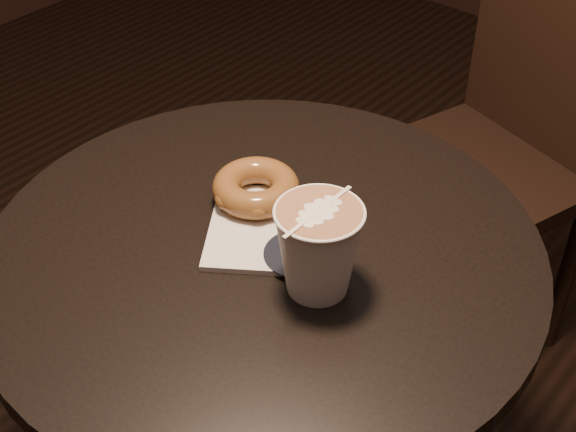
{
  "coord_description": "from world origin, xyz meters",
  "views": [
    {
      "loc": [
        0.51,
        -0.56,
        1.4
      ],
      "look_at": [
        0.01,
        0.03,
        0.79
      ],
      "focal_mm": 50.0,
      "sensor_mm": 36.0,
      "label": 1
    }
  ],
  "objects_px": {
    "pastry_bag": "(276,228)",
    "latte_cup": "(318,250)",
    "cafe_table": "(266,352)",
    "chair": "(512,116)",
    "doughnut": "(256,187)"
  },
  "relations": [
    {
      "from": "cafe_table",
      "to": "chair",
      "type": "height_order",
      "value": "chair"
    },
    {
      "from": "chair",
      "to": "doughnut",
      "type": "distance_m",
      "value": 0.76
    },
    {
      "from": "cafe_table",
      "to": "latte_cup",
      "type": "bearing_deg",
      "value": -9.05
    },
    {
      "from": "chair",
      "to": "doughnut",
      "type": "xyz_separation_m",
      "value": [
        -0.03,
        -0.72,
        0.22
      ]
    },
    {
      "from": "cafe_table",
      "to": "pastry_bag",
      "type": "distance_m",
      "value": 0.21
    },
    {
      "from": "pastry_bag",
      "to": "latte_cup",
      "type": "relative_size",
      "value": 1.48
    },
    {
      "from": "pastry_bag",
      "to": "doughnut",
      "type": "distance_m",
      "value": 0.07
    },
    {
      "from": "cafe_table",
      "to": "latte_cup",
      "type": "relative_size",
      "value": 6.62
    },
    {
      "from": "cafe_table",
      "to": "doughnut",
      "type": "relative_size",
      "value": 6.55
    },
    {
      "from": "chair",
      "to": "pastry_bag",
      "type": "xyz_separation_m",
      "value": [
        0.02,
        -0.75,
        0.2
      ]
    },
    {
      "from": "doughnut",
      "to": "latte_cup",
      "type": "height_order",
      "value": "latte_cup"
    },
    {
      "from": "pastry_bag",
      "to": "latte_cup",
      "type": "xyz_separation_m",
      "value": [
        0.1,
        -0.05,
        0.05
      ]
    },
    {
      "from": "pastry_bag",
      "to": "chair",
      "type": "bearing_deg",
      "value": 56.91
    },
    {
      "from": "pastry_bag",
      "to": "latte_cup",
      "type": "bearing_deg",
      "value": -58.88
    },
    {
      "from": "chair",
      "to": "latte_cup",
      "type": "relative_size",
      "value": 8.76
    }
  ]
}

